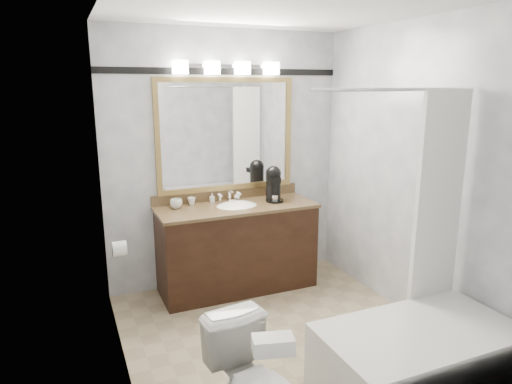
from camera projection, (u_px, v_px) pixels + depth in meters
room at (285, 186)px, 3.36m from camera, size 2.42×2.62×2.52m
vanity at (237, 246)px, 4.46m from camera, size 1.53×0.58×0.97m
mirror at (226, 135)px, 4.45m from camera, size 1.40×0.04×1.10m
vanity_light_bar at (227, 68)px, 4.26m from camera, size 1.02×0.14×0.12m
accent_stripe at (225, 71)px, 4.32m from camera, size 2.40×0.01×0.06m
bathtub at (420, 350)px, 3.00m from camera, size 1.30×0.75×1.96m
tp_roll at (119, 249)px, 3.65m from camera, size 0.11×0.12×0.12m
tissue_box at (273, 345)px, 2.24m from camera, size 0.23×0.16×0.08m
coffee_maker at (274, 183)px, 4.52m from camera, size 0.18×0.23×0.35m
cup_left at (176, 204)px, 4.26m from camera, size 0.13×0.13×0.09m
cup_right at (192, 201)px, 4.39m from camera, size 0.10×0.10×0.07m
soap_bottle_a at (212, 198)px, 4.46m from camera, size 0.04×0.04×0.09m
soap_bottle_b at (237, 196)px, 4.58m from camera, size 0.06×0.06×0.08m
soap_bar at (233, 201)px, 4.47m from camera, size 0.08×0.05×0.02m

